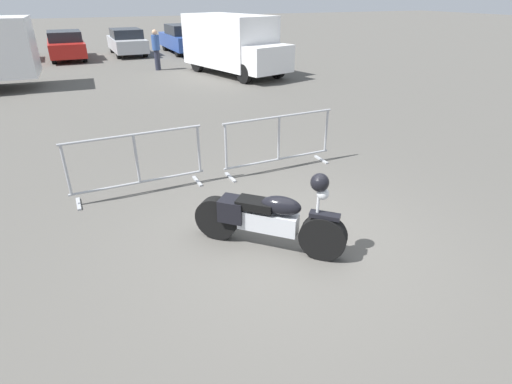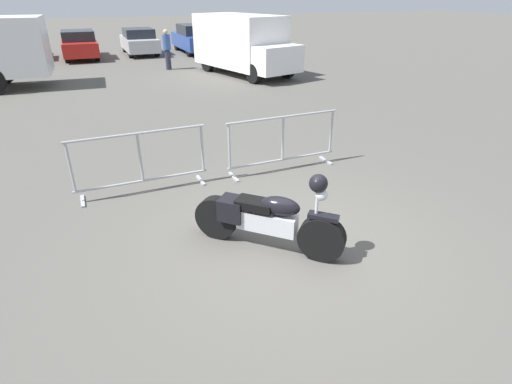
{
  "view_description": "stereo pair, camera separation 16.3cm",
  "coord_description": "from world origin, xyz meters",
  "px_view_note": "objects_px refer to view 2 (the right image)",
  "views": [
    {
      "loc": [
        -2.31,
        -4.09,
        3.12
      ],
      "look_at": [
        -0.35,
        0.42,
        0.65
      ],
      "focal_mm": 28.0,
      "sensor_mm": 36.0,
      "label": 1
    },
    {
      "loc": [
        -2.16,
        -4.15,
        3.12
      ],
      "look_at": [
        -0.35,
        0.42,
        0.65
      ],
      "focal_mm": 28.0,
      "sensor_mm": 36.0,
      "label": 2
    }
  ],
  "objects_px": {
    "crowd_barrier_far": "(283,142)",
    "parked_car_blue": "(195,38)",
    "pedestrian": "(167,48)",
    "motorcycle": "(267,218)",
    "parked_car_green": "(14,44)",
    "crowd_barrier_near": "(141,162)",
    "parked_car_silver": "(139,41)",
    "parked_car_red": "(79,44)",
    "delivery_van": "(242,43)"
  },
  "relations": [
    {
      "from": "crowd_barrier_far",
      "to": "parked_car_blue",
      "type": "relative_size",
      "value": 0.5
    },
    {
      "from": "crowd_barrier_far",
      "to": "pedestrian",
      "type": "height_order",
      "value": "pedestrian"
    },
    {
      "from": "motorcycle",
      "to": "parked_car_green",
      "type": "bearing_deg",
      "value": 147.68
    },
    {
      "from": "crowd_barrier_far",
      "to": "parked_car_green",
      "type": "bearing_deg",
      "value": 110.58
    },
    {
      "from": "parked_car_blue",
      "to": "motorcycle",
      "type": "bearing_deg",
      "value": 167.19
    },
    {
      "from": "pedestrian",
      "to": "parked_car_blue",
      "type": "bearing_deg",
      "value": 113.46
    },
    {
      "from": "crowd_barrier_near",
      "to": "pedestrian",
      "type": "bearing_deg",
      "value": 77.57
    },
    {
      "from": "crowd_barrier_far",
      "to": "parked_car_green",
      "type": "height_order",
      "value": "parked_car_green"
    },
    {
      "from": "parked_car_green",
      "to": "parked_car_silver",
      "type": "bearing_deg",
      "value": -92.64
    },
    {
      "from": "motorcycle",
      "to": "parked_car_red",
      "type": "xyz_separation_m",
      "value": [
        -2.28,
        19.51,
        0.25
      ]
    },
    {
      "from": "pedestrian",
      "to": "parked_car_silver",
      "type": "bearing_deg",
      "value": 145.69
    },
    {
      "from": "pedestrian",
      "to": "crowd_barrier_far",
      "type": "bearing_deg",
      "value": -40.29
    },
    {
      "from": "crowd_barrier_near",
      "to": "motorcycle",
      "type": "bearing_deg",
      "value": -60.72
    },
    {
      "from": "parked_car_blue",
      "to": "crowd_barrier_far",
      "type": "bearing_deg",
      "value": 169.96
    },
    {
      "from": "motorcycle",
      "to": "delivery_van",
      "type": "height_order",
      "value": "delivery_van"
    },
    {
      "from": "parked_car_red",
      "to": "pedestrian",
      "type": "relative_size",
      "value": 2.44
    },
    {
      "from": "crowd_barrier_near",
      "to": "crowd_barrier_far",
      "type": "distance_m",
      "value": 2.65
    },
    {
      "from": "parked_car_blue",
      "to": "parked_car_silver",
      "type": "bearing_deg",
      "value": 79.69
    },
    {
      "from": "crowd_barrier_far",
      "to": "parked_car_green",
      "type": "distance_m",
      "value": 18.99
    },
    {
      "from": "parked_car_red",
      "to": "parked_car_silver",
      "type": "height_order",
      "value": "parked_car_red"
    },
    {
      "from": "pedestrian",
      "to": "parked_car_red",
      "type": "bearing_deg",
      "value": 175.85
    },
    {
      "from": "motorcycle",
      "to": "pedestrian",
      "type": "relative_size",
      "value": 0.98
    },
    {
      "from": "delivery_van",
      "to": "crowd_barrier_near",
      "type": "bearing_deg",
      "value": -44.99
    },
    {
      "from": "crowd_barrier_far",
      "to": "parked_car_green",
      "type": "xyz_separation_m",
      "value": [
        -6.67,
        17.77,
        0.2
      ]
    },
    {
      "from": "parked_car_blue",
      "to": "crowd_barrier_near",
      "type": "bearing_deg",
      "value": 161.59
    },
    {
      "from": "parked_car_green",
      "to": "delivery_van",
      "type": "bearing_deg",
      "value": -131.44
    },
    {
      "from": "crowd_barrier_far",
      "to": "parked_car_red",
      "type": "distance_m",
      "value": 17.53
    },
    {
      "from": "motorcycle",
      "to": "parked_car_silver",
      "type": "relative_size",
      "value": 0.41
    },
    {
      "from": "delivery_van",
      "to": "parked_car_red",
      "type": "bearing_deg",
      "value": -155.06
    },
    {
      "from": "crowd_barrier_near",
      "to": "delivery_van",
      "type": "distance_m",
      "value": 11.31
    },
    {
      "from": "crowd_barrier_near",
      "to": "parked_car_green",
      "type": "bearing_deg",
      "value": 102.77
    },
    {
      "from": "parked_car_red",
      "to": "pedestrian",
      "type": "height_order",
      "value": "pedestrian"
    },
    {
      "from": "crowd_barrier_near",
      "to": "parked_car_blue",
      "type": "relative_size",
      "value": 0.5
    },
    {
      "from": "parked_car_silver",
      "to": "parked_car_blue",
      "type": "bearing_deg",
      "value": -100.31
    },
    {
      "from": "delivery_van",
      "to": "parked_car_silver",
      "type": "bearing_deg",
      "value": -173.36
    },
    {
      "from": "crowd_barrier_far",
      "to": "delivery_van",
      "type": "relative_size",
      "value": 0.42
    },
    {
      "from": "crowd_barrier_near",
      "to": "delivery_van",
      "type": "height_order",
      "value": "delivery_van"
    },
    {
      "from": "parked_car_green",
      "to": "crowd_barrier_near",
      "type": "bearing_deg",
      "value": -168.86
    },
    {
      "from": "crowd_barrier_far",
      "to": "parked_car_blue",
      "type": "xyz_separation_m",
      "value": [
        2.54,
        17.2,
        0.21
      ]
    },
    {
      "from": "parked_car_red",
      "to": "parked_car_silver",
      "type": "distance_m",
      "value": 3.11
    },
    {
      "from": "parked_car_green",
      "to": "pedestrian",
      "type": "distance_m",
      "value": 8.76
    },
    {
      "from": "parked_car_green",
      "to": "parked_car_red",
      "type": "bearing_deg",
      "value": -103.08
    },
    {
      "from": "parked_car_green",
      "to": "parked_car_red",
      "type": "xyz_separation_m",
      "value": [
        3.07,
        -0.62,
        -0.05
      ]
    },
    {
      "from": "crowd_barrier_near",
      "to": "parked_car_red",
      "type": "relative_size",
      "value": 0.55
    },
    {
      "from": "crowd_barrier_far",
      "to": "parked_car_silver",
      "type": "bearing_deg",
      "value": 91.73
    },
    {
      "from": "crowd_barrier_far",
      "to": "parked_car_red",
      "type": "bearing_deg",
      "value": 101.86
    },
    {
      "from": "crowd_barrier_near",
      "to": "pedestrian",
      "type": "xyz_separation_m",
      "value": [
        2.68,
        12.15,
        0.37
      ]
    },
    {
      "from": "parked_car_green",
      "to": "pedestrian",
      "type": "bearing_deg",
      "value": -131.64
    },
    {
      "from": "parked_car_blue",
      "to": "pedestrian",
      "type": "bearing_deg",
      "value": 151.96
    },
    {
      "from": "parked_car_red",
      "to": "pedestrian",
      "type": "distance_m",
      "value": 6.19
    }
  ]
}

